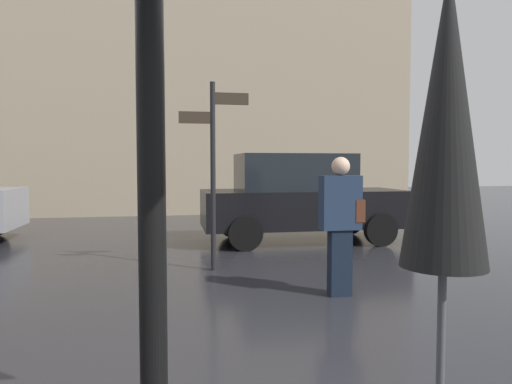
% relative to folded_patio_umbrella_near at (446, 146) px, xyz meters
% --- Properties ---
extents(folded_patio_umbrella_near, '(0.47, 0.47, 2.49)m').
position_rel_folded_patio_umbrella_near_xyz_m(folded_patio_umbrella_near, '(0.00, 0.00, 0.00)').
color(folded_patio_umbrella_near, black).
rests_on(folded_patio_umbrella_near, ground).
extents(pedestrian_with_bag, '(0.54, 0.24, 1.75)m').
position_rel_folded_patio_umbrella_near_xyz_m(pedestrian_with_bag, '(0.99, 3.74, -0.74)').
color(pedestrian_with_bag, black).
rests_on(pedestrian_with_bag, ground).
extents(parked_car_left, '(4.30, 1.86, 1.89)m').
position_rel_folded_patio_umbrella_near_xyz_m(parked_car_left, '(1.63, 7.82, -0.77)').
color(parked_car_left, black).
rests_on(parked_car_left, ground).
extents(street_signpost, '(1.08, 0.08, 2.93)m').
position_rel_folded_patio_umbrella_near_xyz_m(street_signpost, '(-0.46, 5.44, 0.05)').
color(street_signpost, black).
rests_on(street_signpost, ground).
extents(building_block, '(17.27, 2.93, 12.70)m').
position_rel_folded_patio_umbrella_near_xyz_m(building_block, '(-1.28, 15.11, 4.62)').
color(building_block, gray).
rests_on(building_block, ground).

